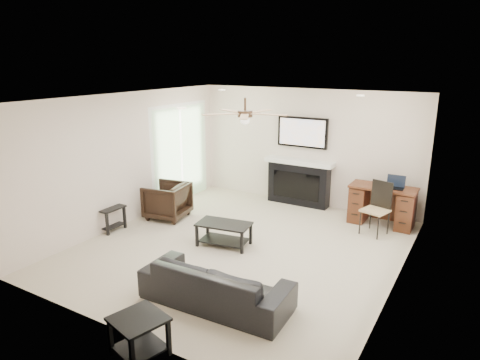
{
  "coord_description": "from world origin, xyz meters",
  "views": [
    {
      "loc": [
        3.38,
        -5.79,
        3.07
      ],
      "look_at": [
        -0.02,
        -0.02,
        1.19
      ],
      "focal_mm": 32.0,
      "sensor_mm": 36.0,
      "label": 1
    }
  ],
  "objects": [
    {
      "name": "coffee_table",
      "position": [
        -0.3,
        -0.09,
        0.2
      ],
      "size": [
        0.97,
        0.64,
        0.4
      ],
      "primitive_type": "cube",
      "rotation": [
        0.0,
        0.0,
        0.16
      ],
      "color": "black",
      "rests_on": "ground"
    },
    {
      "name": "room_shell",
      "position": [
        0.19,
        0.08,
        1.68
      ],
      "size": [
        5.5,
        5.54,
        2.52
      ],
      "color": "#BFB09A",
      "rests_on": "ground"
    },
    {
      "name": "end_table_left",
      "position": [
        -2.55,
        -0.59,
        0.23
      ],
      "size": [
        0.51,
        0.51,
        0.45
      ],
      "primitive_type": "cube",
      "rotation": [
        0.0,
        0.0,
        -0.01
      ],
      "color": "black",
      "rests_on": "ground"
    },
    {
      "name": "sofa",
      "position": [
        0.6,
        -1.69,
        0.29
      ],
      "size": [
        2.0,
        0.84,
        0.58
      ],
      "primitive_type": "imported",
      "rotation": [
        0.0,
        0.0,
        3.18
      ],
      "color": "black",
      "rests_on": "ground"
    },
    {
      "name": "fireplace_unit",
      "position": [
        -0.07,
        2.58,
        0.95
      ],
      "size": [
        1.52,
        0.34,
        1.91
      ],
      "primitive_type": "cube",
      "color": "black",
      "rests_on": "ground"
    },
    {
      "name": "desk_chair",
      "position": [
        1.79,
        1.71,
        0.48
      ],
      "size": [
        0.53,
        0.54,
        0.97
      ],
      "primitive_type": "cube",
      "rotation": [
        0.0,
        0.0,
        -0.28
      ],
      "color": "black",
      "rests_on": "ground"
    },
    {
      "name": "end_table_near",
      "position": [
        0.45,
        -2.94,
        0.23
      ],
      "size": [
        0.64,
        0.64,
        0.45
      ],
      "primitive_type": "cube",
      "rotation": [
        0.0,
        0.0,
        -0.26
      ],
      "color": "black",
      "rests_on": "ground"
    },
    {
      "name": "laptop",
      "position": [
        1.99,
        2.24,
        0.88
      ],
      "size": [
        0.33,
        0.24,
        0.23
      ],
      "primitive_type": "cube",
      "color": "black",
      "rests_on": "desk"
    },
    {
      "name": "armchair",
      "position": [
        -2.0,
        0.46,
        0.36
      ],
      "size": [
        0.91,
        0.89,
        0.71
      ],
      "primitive_type": "imported",
      "rotation": [
        0.0,
        0.0,
        -1.4
      ],
      "color": "black",
      "rests_on": "ground"
    },
    {
      "name": "desk",
      "position": [
        1.79,
        2.26,
        0.38
      ],
      "size": [
        1.22,
        0.56,
        0.76
      ],
      "primitive_type": "cube",
      "color": "#432710",
      "rests_on": "ground"
    }
  ]
}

